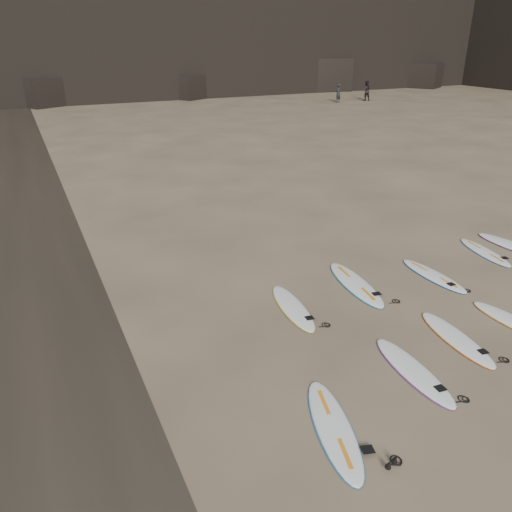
{
  "coord_description": "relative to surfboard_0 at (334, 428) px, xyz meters",
  "views": [
    {
      "loc": [
        -8.33,
        -6.43,
        6.06
      ],
      "look_at": [
        -3.97,
        2.83,
        1.5
      ],
      "focal_mm": 35.0,
      "sensor_mm": 36.0,
      "label": 1
    }
  ],
  "objects": [
    {
      "name": "surfboard_6",
      "position": [
        3.44,
        4.2,
        0.0
      ],
      "size": [
        1.02,
        2.78,
        0.1
      ],
      "primitive_type": "ellipsoid",
      "rotation": [
        0.0,
        0.0,
        -0.14
      ],
      "color": "white",
      "rests_on": "ground"
    },
    {
      "name": "surfboard_7",
      "position": [
        5.66,
        3.71,
        -0.0
      ],
      "size": [
        0.57,
        2.32,
        0.08
      ],
      "primitive_type": "ellipsoid",
      "rotation": [
        0.0,
        0.0,
        0.01
      ],
      "color": "white",
      "rests_on": "ground"
    },
    {
      "name": "surfboard_1",
      "position": [
        2.27,
        0.65,
        -0.0
      ],
      "size": [
        0.76,
        2.41,
        0.09
      ],
      "primitive_type": "ellipsoid",
      "rotation": [
        0.0,
        0.0,
        -0.08
      ],
      "color": "white",
      "rests_on": "ground"
    },
    {
      "name": "surfboard_0",
      "position": [
        0.0,
        0.0,
        0.0
      ],
      "size": [
        1.26,
        2.53,
        0.09
      ],
      "primitive_type": "ellipsoid",
      "rotation": [
        0.0,
        0.0,
        -0.29
      ],
      "color": "white",
      "rests_on": "ground"
    },
    {
      "name": "surfboard_8",
      "position": [
        8.23,
        4.28,
        -0.0
      ],
      "size": [
        0.94,
        2.29,
        0.08
      ],
      "primitive_type": "ellipsoid",
      "rotation": [
        0.0,
        0.0,
        -0.19
      ],
      "color": "white",
      "rests_on": "ground"
    },
    {
      "name": "person_b",
      "position": [
        27.93,
        36.87,
        0.91
      ],
      "size": [
        1.06,
        0.9,
        1.9
      ],
      "primitive_type": "imported",
      "rotation": [
        0.0,
        0.0,
        2.93
      ],
      "color": "black",
      "rests_on": "ground"
    },
    {
      "name": "ground",
      "position": [
        4.41,
        1.16,
        -0.04
      ],
      "size": [
        240.0,
        240.0,
        0.0
      ],
      "primitive_type": "plane",
      "color": "#897559",
      "rests_on": "ground"
    },
    {
      "name": "surfboard_5",
      "position": [
        1.34,
        3.83,
        -0.0
      ],
      "size": [
        0.85,
        2.39,
        0.08
      ],
      "primitive_type": "ellipsoid",
      "rotation": [
        0.0,
        0.0,
        -0.13
      ],
      "color": "white",
      "rests_on": "ground"
    },
    {
      "name": "surfboard_2",
      "position": [
        3.9,
        1.14,
        -0.0
      ],
      "size": [
        0.84,
        2.36,
        0.08
      ],
      "primitive_type": "ellipsoid",
      "rotation": [
        0.0,
        0.0,
        -0.12
      ],
      "color": "white",
      "rests_on": "ground"
    },
    {
      "name": "person_a",
      "position": [
        24.66,
        36.84,
        0.82
      ],
      "size": [
        0.73,
        0.6,
        1.74
      ],
      "primitive_type": "imported",
      "rotation": [
        0.0,
        0.0,
        3.48
      ],
      "color": "black",
      "rests_on": "ground"
    }
  ]
}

